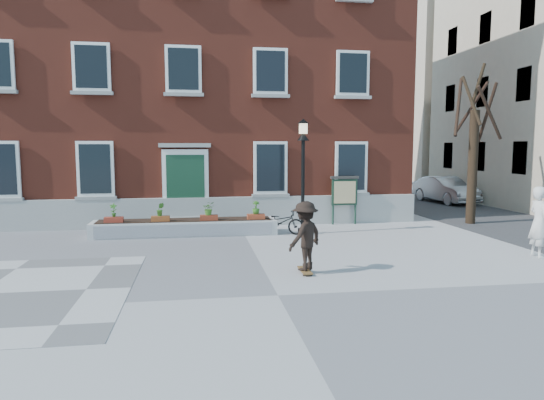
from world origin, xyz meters
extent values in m
plane|color=#959598|center=(0.00, 0.00, 0.00)|extent=(100.00, 100.00, 0.00)
imported|color=black|center=(1.25, 6.86, 0.43)|extent=(1.72, 1.20, 0.86)
imported|color=#B6B8BB|center=(11.64, 14.87, 0.70)|extent=(1.99, 4.42, 1.41)
imported|color=silver|center=(7.55, 2.30, 0.97)|extent=(0.51, 0.74, 1.93)
cube|color=maroon|center=(-2.00, 14.00, 6.00)|extent=(18.00, 10.00, 12.00)
cube|color=#A2A29D|center=(-2.00, 8.88, 0.55)|extent=(18.00, 0.24, 1.10)
cube|color=#9F9F9A|center=(-2.00, 8.75, 0.10)|extent=(2.60, 0.80, 0.20)
cube|color=#9D9D98|center=(-2.00, 8.90, 0.30)|extent=(2.20, 0.50, 0.20)
cube|color=white|center=(-2.00, 8.92, 1.65)|extent=(1.70, 0.12, 2.50)
cube|color=#143823|center=(-2.00, 8.87, 1.55)|extent=(1.40, 0.06, 2.30)
cube|color=gray|center=(-2.00, 8.88, 3.05)|extent=(1.90, 0.25, 0.15)
cube|color=white|center=(-8.40, 8.90, 2.20)|extent=(1.30, 0.10, 2.00)
cube|color=black|center=(-8.40, 8.85, 2.20)|extent=(1.08, 0.04, 1.78)
cube|color=#999A95|center=(-8.40, 8.84, 1.14)|extent=(1.44, 0.20, 0.12)
cube|color=white|center=(-5.20, 8.90, 2.20)|extent=(1.30, 0.10, 2.00)
cube|color=black|center=(-5.20, 8.85, 2.20)|extent=(1.08, 0.04, 1.78)
cube|color=gray|center=(-5.20, 8.84, 1.14)|extent=(1.44, 0.20, 0.12)
cube|color=white|center=(-5.20, 8.90, 5.80)|extent=(1.30, 0.10, 1.70)
cube|color=black|center=(-5.20, 8.85, 5.80)|extent=(1.08, 0.04, 1.48)
cube|color=gray|center=(-5.20, 8.84, 4.89)|extent=(1.44, 0.20, 0.12)
cube|color=white|center=(-2.00, 8.90, 5.80)|extent=(1.30, 0.10, 1.70)
cube|color=black|center=(-2.00, 8.85, 5.80)|extent=(1.08, 0.04, 1.48)
cube|color=gray|center=(-2.00, 8.84, 4.89)|extent=(1.44, 0.20, 0.12)
cube|color=white|center=(1.20, 8.90, 2.20)|extent=(1.30, 0.10, 2.00)
cube|color=black|center=(1.20, 8.85, 2.20)|extent=(1.08, 0.04, 1.78)
cube|color=gray|center=(1.20, 8.84, 1.14)|extent=(1.44, 0.20, 0.12)
cube|color=white|center=(1.20, 8.90, 5.80)|extent=(1.30, 0.10, 1.70)
cube|color=black|center=(1.20, 8.85, 5.80)|extent=(1.08, 0.04, 1.48)
cube|color=#979792|center=(1.20, 8.84, 4.89)|extent=(1.44, 0.20, 0.12)
cube|color=white|center=(4.40, 8.90, 2.20)|extent=(1.30, 0.10, 2.00)
cube|color=black|center=(4.40, 8.85, 2.20)|extent=(1.08, 0.04, 1.78)
cube|color=#9A9A95|center=(4.40, 8.84, 1.14)|extent=(1.44, 0.20, 0.12)
cube|color=white|center=(4.40, 8.90, 5.80)|extent=(1.30, 0.10, 1.70)
cube|color=black|center=(4.40, 8.85, 5.80)|extent=(1.08, 0.04, 1.48)
cube|color=#A4A39E|center=(4.40, 8.84, 4.89)|extent=(1.44, 0.20, 0.12)
cube|color=#989893|center=(4.40, 8.84, 8.49)|extent=(1.44, 0.20, 0.12)
cube|color=silver|center=(-2.00, 7.20, 0.25)|extent=(6.20, 1.10, 0.50)
cube|color=silver|center=(-2.00, 6.64, 0.25)|extent=(5.80, 0.02, 0.40)
cube|color=black|center=(-2.00, 7.20, 0.50)|extent=(5.80, 0.90, 0.06)
cube|color=maroon|center=(-4.30, 6.95, 0.60)|extent=(0.60, 0.25, 0.20)
imported|color=#275F1C|center=(-4.30, 6.95, 0.92)|extent=(0.24, 0.24, 0.45)
cube|color=brown|center=(-2.80, 6.95, 0.60)|extent=(0.60, 0.25, 0.20)
imported|color=#34691F|center=(-2.80, 6.95, 0.92)|extent=(0.25, 0.25, 0.45)
cube|color=maroon|center=(-1.20, 6.95, 0.60)|extent=(0.60, 0.25, 0.20)
imported|color=#376B20|center=(-1.20, 6.95, 0.92)|extent=(0.40, 0.40, 0.45)
cube|color=#923A20|center=(0.40, 6.95, 0.60)|extent=(0.60, 0.25, 0.20)
imported|color=#2C5F1C|center=(0.40, 6.95, 0.92)|extent=(0.25, 0.25, 0.45)
cylinder|color=black|center=(9.00, 8.00, 2.20)|extent=(0.36, 0.36, 4.40)
cylinder|color=black|center=(9.51, 8.00, 4.29)|extent=(0.12, 1.12, 2.23)
cylinder|color=black|center=(9.17, 8.52, 4.55)|extent=(1.18, 0.49, 1.97)
cylinder|color=black|center=(8.51, 8.36, 4.55)|extent=(0.88, 1.14, 2.35)
cylinder|color=#2F2115|center=(8.70, 7.78, 4.73)|extent=(0.60, 0.77, 1.90)
cylinder|color=black|center=(9.20, 7.37, 4.24)|extent=(1.39, 0.55, 1.95)
cylinder|color=#322416|center=(9.16, 8.13, 5.37)|extent=(0.43, 0.48, 1.58)
cube|color=#3B3B3E|center=(12.00, 18.00, 0.00)|extent=(8.00, 36.00, 0.01)
cube|color=beige|center=(18.00, 26.00, 6.50)|extent=(10.00, 11.00, 13.00)
cube|color=#383331|center=(18.00, 26.00, 13.25)|extent=(10.40, 11.40, 0.50)
cube|color=black|center=(13.04, 10.80, 2.50)|extent=(0.08, 1.00, 1.50)
cube|color=black|center=(13.04, 14.00, 2.50)|extent=(0.08, 1.00, 1.50)
cube|color=black|center=(13.04, 17.20, 2.50)|extent=(0.08, 1.00, 1.50)
cube|color=black|center=(13.04, 10.80, 5.80)|extent=(0.08, 1.00, 1.50)
cube|color=black|center=(13.04, 14.00, 5.80)|extent=(0.08, 1.00, 1.50)
cube|color=black|center=(13.04, 17.20, 5.80)|extent=(0.08, 1.00, 1.50)
cube|color=black|center=(13.04, 10.80, 9.00)|extent=(0.08, 1.00, 1.50)
cube|color=black|center=(13.04, 14.00, 9.00)|extent=(0.08, 1.00, 1.50)
cube|color=black|center=(13.04, 17.20, 9.00)|extent=(0.08, 1.00, 1.50)
cylinder|color=black|center=(1.99, 6.74, 0.10)|extent=(0.32, 0.32, 0.20)
cylinder|color=black|center=(1.99, 6.74, 1.60)|extent=(0.12, 0.12, 3.20)
cone|color=black|center=(1.99, 6.74, 3.35)|extent=(0.40, 0.40, 0.30)
cube|color=beige|center=(1.99, 6.74, 3.60)|extent=(0.24, 0.24, 0.34)
cone|color=black|center=(1.99, 6.74, 3.85)|extent=(0.40, 0.40, 0.16)
cylinder|color=#1A3427|center=(3.60, 8.60, 0.90)|extent=(0.08, 0.08, 1.80)
cylinder|color=#193326|center=(4.50, 8.60, 0.90)|extent=(0.08, 0.08, 1.80)
cube|color=#183021|center=(4.05, 8.60, 1.25)|extent=(1.00, 0.10, 1.00)
cube|color=beige|center=(4.05, 8.54, 1.25)|extent=(0.85, 0.02, 0.85)
cube|color=#3B3633|center=(4.05, 8.60, 1.82)|extent=(1.10, 0.16, 0.10)
cube|color=brown|center=(0.93, 1.65, 0.06)|extent=(0.22, 0.78, 0.03)
cylinder|color=black|center=(0.84, 1.37, 0.03)|extent=(0.03, 0.05, 0.05)
cylinder|color=black|center=(1.02, 1.37, 0.03)|extent=(0.03, 0.05, 0.05)
cylinder|color=black|center=(0.84, 1.93, 0.03)|extent=(0.03, 0.05, 0.05)
cylinder|color=black|center=(1.02, 1.93, 0.03)|extent=(0.03, 0.05, 0.05)
imported|color=black|center=(0.93, 1.65, 0.89)|extent=(1.20, 1.14, 1.64)
camera|label=1|loc=(-1.58, -9.38, 2.97)|focal=32.00mm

